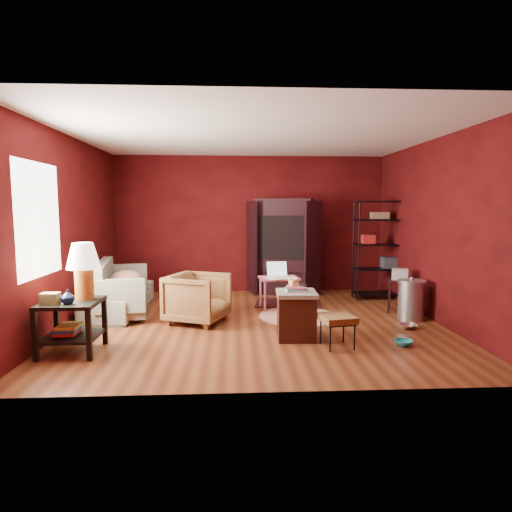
{
  "coord_description": "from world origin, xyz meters",
  "views": [
    {
      "loc": [
        -0.35,
        -6.38,
        1.75
      ],
      "look_at": [
        0.0,
        0.2,
        1.0
      ],
      "focal_mm": 30.0,
      "sensor_mm": 36.0,
      "label": 1
    }
  ],
  "objects": [
    {
      "name": "side_table",
      "position": [
        -2.24,
        -1.18,
        0.79
      ],
      "size": [
        0.67,
        0.67,
        1.33
      ],
      "rotation": [
        0.0,
        0.0,
        -0.0
      ],
      "color": "black",
      "rests_on": "ground"
    },
    {
      "name": "tv_armoire",
      "position": [
        0.67,
        2.2,
        1.0
      ],
      "size": [
        1.46,
        1.05,
        1.92
      ],
      "rotation": [
        0.0,
        0.0,
        -0.28
      ],
      "color": "black",
      "rests_on": "ground"
    },
    {
      "name": "footstool",
      "position": [
        0.95,
        -1.22,
        0.35
      ],
      "size": [
        0.46,
        0.46,
        0.41
      ],
      "rotation": [
        0.0,
        0.0,
        0.17
      ],
      "color": "black",
      "rests_on": "ground"
    },
    {
      "name": "vase",
      "position": [
        -2.28,
        -1.4,
        0.71
      ],
      "size": [
        0.16,
        0.17,
        0.16
      ],
      "primitive_type": "imported",
      "rotation": [
        0.0,
        0.0,
        0.03
      ],
      "color": "#0B193A",
      "rests_on": "side_table"
    },
    {
      "name": "wire_shelving",
      "position": [
        2.44,
        1.61,
        1.03
      ],
      "size": [
        0.93,
        0.42,
        1.88
      ],
      "rotation": [
        0.0,
        0.0,
        -0.02
      ],
      "color": "black",
      "rests_on": "ground"
    },
    {
      "name": "sofa",
      "position": [
        -2.26,
        0.75,
        0.37
      ],
      "size": [
        0.62,
        1.92,
        0.74
      ],
      "primitive_type": "imported",
      "rotation": [
        0.0,
        0.0,
        1.54
      ],
      "color": "gray",
      "rests_on": "ground"
    },
    {
      "name": "rug_round",
      "position": [
        0.69,
        0.31,
        0.01
      ],
      "size": [
        1.31,
        1.31,
        0.01
      ],
      "rotation": [
        0.0,
        0.0,
        -0.03
      ],
      "color": "beige",
      "rests_on": "ground"
    },
    {
      "name": "small_stand",
      "position": [
        2.43,
        0.55,
        0.55
      ],
      "size": [
        0.47,
        0.47,
        0.73
      ],
      "rotation": [
        0.0,
        0.0,
        -0.38
      ],
      "color": "black",
      "rests_on": "ground"
    },
    {
      "name": "pet_bowl_steel",
      "position": [
        2.18,
        -0.45,
        0.13
      ],
      "size": [
        0.26,
        0.08,
        0.25
      ],
      "primitive_type": "imported",
      "rotation": [
        0.0,
        0.0,
        0.08
      ],
      "color": "#BABEC2",
      "rests_on": "ground"
    },
    {
      "name": "pet_bowl_turquoise",
      "position": [
        1.81,
        -1.21,
        0.11
      ],
      "size": [
        0.23,
        0.1,
        0.23
      ],
      "primitive_type": "imported",
      "rotation": [
        0.0,
        0.0,
        -0.15
      ],
      "color": "#2AC2C5",
      "rests_on": "ground"
    },
    {
      "name": "trash_can",
      "position": [
        2.42,
        0.05,
        0.32
      ],
      "size": [
        0.53,
        0.53,
        0.67
      ],
      "rotation": [
        0.0,
        0.0,
        0.27
      ],
      "color": "#B6BBBF",
      "rests_on": "ground"
    },
    {
      "name": "rug_oriental",
      "position": [
        0.65,
        1.22,
        0.02
      ],
      "size": [
        1.28,
        0.95,
        0.01
      ],
      "rotation": [
        0.0,
        0.0,
        -0.15
      ],
      "color": "#441216",
      "rests_on": "ground"
    },
    {
      "name": "hamper",
      "position": [
        0.48,
        -0.83,
        0.33
      ],
      "size": [
        0.55,
        0.55,
        0.73
      ],
      "rotation": [
        0.0,
        0.0,
        -0.05
      ],
      "color": "#40190E",
      "rests_on": "ground"
    },
    {
      "name": "sofa_cushions",
      "position": [
        -2.24,
        0.73,
        0.39
      ],
      "size": [
        1.07,
        1.98,
        0.79
      ],
      "rotation": [
        0.0,
        0.0,
        0.18
      ],
      "color": "gray",
      "rests_on": "sofa"
    },
    {
      "name": "laptop_desk",
      "position": [
        0.43,
        0.84,
        0.5
      ],
      "size": [
        0.71,
        0.59,
        0.81
      ],
      "rotation": [
        0.0,
        0.0,
        0.14
      ],
      "color": "#DE6577",
      "rests_on": "ground"
    },
    {
      "name": "armchair",
      "position": [
        -0.9,
        0.04,
        0.41
      ],
      "size": [
        1.0,
        1.03,
        0.83
      ],
      "primitive_type": "imported",
      "rotation": [
        0.0,
        0.0,
        1.18
      ],
      "color": "black",
      "rests_on": "ground"
    },
    {
      "name": "room",
      "position": [
        -0.04,
        -0.01,
        1.4
      ],
      "size": [
        5.54,
        5.04,
        2.84
      ],
      "color": "brown",
      "rests_on": "ground"
    },
    {
      "name": "mug",
      "position": [
        0.44,
        -0.82,
        0.77
      ],
      "size": [
        0.12,
        0.1,
        0.12
      ],
      "primitive_type": "imported",
      "rotation": [
        0.0,
        0.0,
        -0.07
      ],
      "color": "#FFFE7C",
      "rests_on": "hamper"
    }
  ]
}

